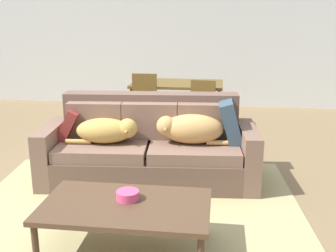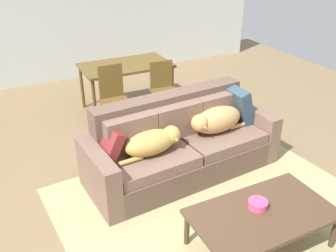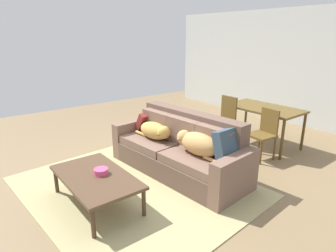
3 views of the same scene
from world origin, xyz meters
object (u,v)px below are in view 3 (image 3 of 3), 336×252
(throw_pillow_by_right_arm, at_px, (230,146))
(dining_chair_near_right, at_px, (264,132))
(throw_pillow_by_left_arm, at_px, (146,122))
(dining_table, at_px, (263,111))
(couch, at_px, (180,150))
(bowl_on_coffee_table, at_px, (101,171))
(dining_chair_near_left, at_px, (225,119))
(coffee_table, at_px, (96,178))
(dog_on_right_cushion, at_px, (197,143))
(dog_on_left_cushion, at_px, (156,131))

(throw_pillow_by_right_arm, bearing_deg, dining_chair_near_right, 105.43)
(throw_pillow_by_left_arm, height_order, dining_table, throw_pillow_by_left_arm)
(couch, relative_size, throw_pillow_by_left_arm, 6.60)
(throw_pillow_by_right_arm, distance_m, dining_table, 2.07)
(throw_pillow_by_left_arm, bearing_deg, bowl_on_coffee_table, -54.57)
(throw_pillow_by_left_arm, height_order, dining_chair_near_right, dining_chair_near_right)
(throw_pillow_by_left_arm, height_order, bowl_on_coffee_table, throw_pillow_by_left_arm)
(dining_chair_near_left, bearing_deg, throw_pillow_by_right_arm, -46.70)
(bowl_on_coffee_table, bearing_deg, throw_pillow_by_left_arm, 125.43)
(coffee_table, bearing_deg, bowl_on_coffee_table, 90.07)
(dog_on_right_cushion, height_order, throw_pillow_by_left_arm, throw_pillow_by_left_arm)
(dining_table, height_order, dining_chair_near_right, dining_chair_near_right)
(couch, bearing_deg, dog_on_left_cushion, -163.18)
(couch, relative_size, coffee_table, 1.84)
(dining_table, bearing_deg, throw_pillow_by_left_arm, -115.48)
(throw_pillow_by_left_arm, distance_m, dining_chair_near_right, 2.06)
(dining_table, bearing_deg, dog_on_left_cushion, -103.16)
(bowl_on_coffee_table, bearing_deg, couch, 92.75)
(couch, distance_m, throw_pillow_by_left_arm, 0.93)
(dining_chair_near_left, bearing_deg, coffee_table, -81.79)
(dining_table, xyz_separation_m, dining_chair_near_left, (-0.43, -0.61, -0.16))
(couch, xyz_separation_m, dining_chair_near_left, (-0.34, 1.41, 0.17))
(dining_chair_near_left, bearing_deg, dog_on_right_cushion, -61.91)
(dog_on_right_cushion, distance_m, dining_chair_near_left, 1.67)
(bowl_on_coffee_table, xyz_separation_m, dining_chair_near_left, (-0.40, 2.78, 0.10))
(dog_on_right_cushion, height_order, coffee_table, dog_on_right_cushion)
(dining_table, bearing_deg, couch, -92.57)
(dog_on_right_cushion, xyz_separation_m, dining_chair_near_left, (-0.78, 1.48, -0.09))
(dog_on_left_cushion, xyz_separation_m, dining_chair_near_right, (0.92, 1.65, -0.11))
(couch, xyz_separation_m, dining_chair_near_right, (0.50, 1.49, 0.13))
(coffee_table, height_order, dining_chair_near_left, dining_chair_near_left)
(throw_pillow_by_right_arm, distance_m, dining_chair_near_left, 1.79)
(throw_pillow_by_left_arm, bearing_deg, throw_pillow_by_right_arm, 4.58)
(throw_pillow_by_left_arm, distance_m, dining_chair_near_left, 1.55)
(dog_on_left_cushion, bearing_deg, bowl_on_coffee_table, -72.52)
(dining_table, bearing_deg, dog_on_right_cushion, -80.36)
(dining_table, relative_size, dining_chair_near_right, 1.60)
(throw_pillow_by_left_arm, xyz_separation_m, throw_pillow_by_right_arm, (1.77, 0.14, 0.05))
(throw_pillow_by_right_arm, distance_m, coffee_table, 1.78)
(dog_on_left_cushion, xyz_separation_m, dog_on_right_cushion, (0.87, 0.10, 0.02))
(couch, bearing_deg, dining_chair_near_right, 66.77)
(dining_chair_near_left, xyz_separation_m, dining_chair_near_right, (0.84, 0.07, -0.04))
(dog_on_left_cushion, height_order, coffee_table, dog_on_left_cushion)
(dog_on_left_cushion, xyz_separation_m, dining_table, (0.51, 2.19, 0.09))
(couch, height_order, throw_pillow_by_right_arm, couch)
(dog_on_left_cushion, height_order, dining_chair_near_left, dining_chair_near_left)
(throw_pillow_by_right_arm, xyz_separation_m, bowl_on_coffee_table, (-0.81, -1.48, -0.23))
(couch, bearing_deg, dining_chair_near_left, 98.76)
(dog_on_right_cushion, relative_size, coffee_table, 0.64)
(dog_on_left_cushion, bearing_deg, throw_pillow_by_left_arm, 159.00)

